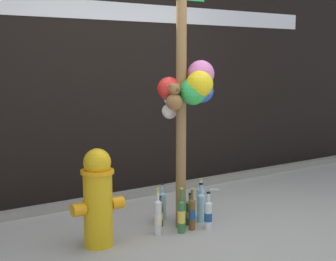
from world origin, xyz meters
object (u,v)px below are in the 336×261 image
Objects in this scene: bottle_3 at (180,210)px; bottle_5 at (190,212)px; bottle_0 at (208,214)px; bottle_6 at (182,203)px; bottle_8 at (158,208)px; bottle_10 at (201,206)px; bottle_2 at (201,202)px; bottle_7 at (162,205)px; bottle_4 at (192,213)px; bottle_11 at (158,217)px; fire_hydrant at (98,197)px; bottle_9 at (160,214)px; bottle_1 at (181,215)px; memorial_post at (188,73)px.

bottle_5 is (0.06, -0.09, -0.01)m from bottle_3.
bottle_6 is (-0.03, 0.36, 0.02)m from bottle_0.
bottle_8 is 0.42m from bottle_10.
bottle_0 is at bearing -114.91° from bottle_2.
bottle_6 is (0.04, 0.18, 0.04)m from bottle_5.
bottle_7 is at bearing 137.44° from bottle_10.
bottle_11 is at bearing 166.90° from bottle_4.
fire_hydrant reaches higher than bottle_3.
bottle_9 is (-0.18, 0.26, -0.04)m from bottle_4.
bottle_2 is 1.09× the size of bottle_7.
bottle_6 is at bearing 120.53° from bottle_10.
bottle_9 is (-0.03, -0.10, -0.03)m from bottle_8.
bottle_10 reaches higher than bottle_8.
bottle_4 is 1.10× the size of bottle_8.
bottle_9 is at bearing 153.27° from bottle_5.
bottle_9 is 0.76× the size of bottle_10.
bottle_4 is 0.40m from bottle_7.
bottle_10 is (0.07, 0.19, 0.02)m from bottle_0.
bottle_3 is 0.83× the size of bottle_4.
bottle_8 is (-0.43, 0.12, -0.02)m from bottle_2.
fire_hydrant reaches higher than bottle_5.
bottle_2 reaches higher than bottle_5.
bottle_8 is at bearing 113.10° from bottle_4.
bottle_4 is (0.89, -0.13, -0.26)m from fire_hydrant.
bottle_11 is at bearing 164.34° from bottle_0.
bottle_4 is (-0.14, 0.06, 0.02)m from bottle_0.
bottle_3 reaches higher than bottle_9.
bottle_11 is at bearing -122.72° from bottle_8.
bottle_0 is at bearing -43.54° from bottle_9.
bottle_4 is at bearing -119.48° from bottle_5.
bottle_1 is 0.40m from bottle_6.
bottle_9 is at bearing 163.37° from bottle_10.
bottle_4 reaches higher than bottle_7.
bottle_5 is at bearing -26.73° from bottle_9.
bottle_3 is 0.20m from bottle_9.
bottle_1 reaches higher than bottle_3.
fire_hydrant is at bearing -161.81° from bottle_7.
bottle_8 is (-0.16, 0.27, -1.30)m from memorial_post.
memorial_post is 1.32m from bottle_5.
memorial_post reaches higher than bottle_3.
memorial_post is 1.30m from bottle_6.
memorial_post reaches higher than bottle_11.
bottle_2 is at bearing -24.92° from bottle_6.
bottle_0 is 0.30m from bottle_3.
bottle_6 is 1.02× the size of bottle_10.
bottle_2 is 0.38m from bottle_7.
bottle_10 is at bearing -59.47° from bottle_6.
bottle_3 reaches higher than bottle_5.
bottle_7 is 0.09m from bottle_8.
bottle_3 is 0.11m from bottle_5.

